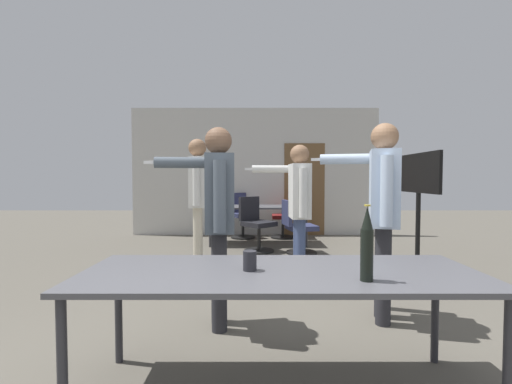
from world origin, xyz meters
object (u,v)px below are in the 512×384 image
object	(u,v)px
person_left_plaid	(198,190)
beer_bottle	(368,245)
person_far_watching	(218,207)
office_chair_near_pushed	(257,226)
office_chair_far_right	(288,218)
office_chair_side_rolled	(242,216)
person_right_polo	(299,200)
drink_cup	(251,261)
office_chair_mid_tucked	(298,229)
tv_screen	(420,199)
person_near_casual	(383,201)

from	to	relation	value
person_left_plaid	beer_bottle	world-z (taller)	person_left_plaid
person_far_watching	office_chair_near_pushed	size ratio (longest dim) A/B	1.80
beer_bottle	office_chair_far_right	bearing A→B (deg)	89.29
person_left_plaid	office_chair_side_rolled	xyz separation A→B (m)	(0.50, 2.64, -0.66)
person_left_plaid	beer_bottle	xyz separation A→B (m)	(1.40, -2.91, -0.19)
office_chair_side_rolled	person_right_polo	bearing A→B (deg)	71.10
office_chair_near_pushed	drink_cup	size ratio (longest dim) A/B	8.18
person_far_watching	drink_cup	size ratio (longest dim) A/B	14.72
office_chair_mid_tucked	person_far_watching	bearing A→B (deg)	-31.13
tv_screen	drink_cup	bearing A→B (deg)	-40.59
office_chair_far_right	drink_cup	distance (m)	5.34
tv_screen	person_left_plaid	distance (m)	3.00
drink_cup	tv_screen	bearing A→B (deg)	49.41
office_chair_side_rolled	tv_screen	bearing A→B (deg)	99.43
beer_bottle	person_far_watching	bearing A→B (deg)	129.54
person_left_plaid	person_right_polo	bearing A→B (deg)	-123.00
person_left_plaid	office_chair_near_pushed	distance (m)	1.64
office_chair_mid_tucked	office_chair_side_rolled	bearing A→B (deg)	-158.64
person_near_casual	office_chair_near_pushed	bearing A→B (deg)	36.79
tv_screen	person_right_polo	xyz separation A→B (m)	(-1.68, -0.56, 0.02)
office_chair_side_rolled	drink_cup	distance (m)	5.36
tv_screen	drink_cup	distance (m)	3.41
person_far_watching	office_chair_mid_tucked	world-z (taller)	person_far_watching
beer_bottle	office_chair_side_rolled	bearing A→B (deg)	99.25
tv_screen	beer_bottle	size ratio (longest dim) A/B	4.00
tv_screen	person_far_watching	world-z (taller)	person_far_watching
office_chair_near_pushed	drink_cup	bearing A→B (deg)	47.32
tv_screen	office_chair_far_right	world-z (taller)	tv_screen
office_chair_side_rolled	drink_cup	xyz separation A→B (m)	(0.28, -5.34, 0.34)
person_right_polo	beer_bottle	bearing A→B (deg)	179.41
person_far_watching	person_left_plaid	size ratio (longest dim) A/B	0.94
person_left_plaid	office_chair_near_pushed	size ratio (longest dim) A/B	1.92
tv_screen	person_left_plaid	size ratio (longest dim) A/B	0.89
person_far_watching	person_left_plaid	bearing A→B (deg)	6.86
office_chair_far_right	person_near_casual	bearing A→B (deg)	-172.64
office_chair_near_pushed	office_chair_mid_tucked	bearing A→B (deg)	121.56
person_left_plaid	office_chair_far_right	xyz separation A→B (m)	(1.47, 2.58, -0.69)
person_right_polo	drink_cup	xyz separation A→B (m)	(-0.53, -2.03, -0.23)
person_near_casual	drink_cup	bearing A→B (deg)	147.90
office_chair_far_right	office_chair_near_pushed	bearing A→B (deg)	155.00
tv_screen	office_chair_side_rolled	bearing A→B (deg)	-137.82
person_right_polo	office_chair_far_right	world-z (taller)	person_right_polo
person_left_plaid	office_chair_mid_tucked	xyz separation A→B (m)	(1.51, 1.05, -0.70)
tv_screen	person_left_plaid	xyz separation A→B (m)	(-2.99, 0.12, 0.12)
person_near_casual	office_chair_side_rolled	world-z (taller)	person_near_casual
office_chair_far_right	beer_bottle	size ratio (longest dim) A/B	2.28
person_near_casual	person_left_plaid	size ratio (longest dim) A/B	0.97
person_far_watching	office_chair_far_right	distance (m)	4.52
tv_screen	office_chair_far_right	size ratio (longest dim) A/B	1.75
drink_cup	person_far_watching	bearing A→B (deg)	108.05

